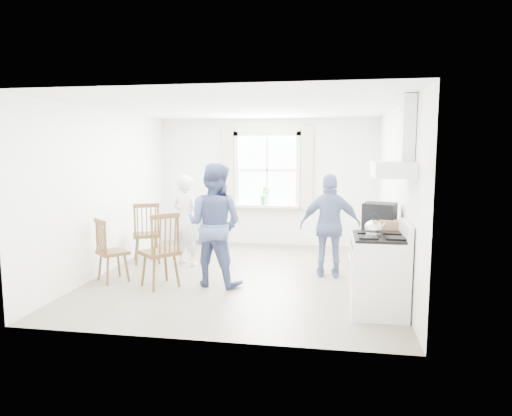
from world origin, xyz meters
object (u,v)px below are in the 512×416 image
(windsor_chair_a, at_px, (147,227))
(windsor_chair_c, at_px, (163,242))
(low_cabinet, at_px, (379,263))
(person_left, at_px, (187,220))
(stereo_stack, at_px, (380,217))
(windsor_chair_b, at_px, (105,243))
(person_mid, at_px, (214,225))
(gas_stove, at_px, (379,274))
(person_right, at_px, (330,226))

(windsor_chair_a, height_order, windsor_chair_c, windsor_chair_c)
(low_cabinet, xyz_separation_m, person_left, (-3.09, 1.17, 0.33))
(stereo_stack, bearing_deg, windsor_chair_c, -176.50)
(windsor_chair_b, xyz_separation_m, person_mid, (1.63, 0.15, 0.30))
(person_mid, bearing_deg, low_cabinet, -171.45)
(gas_stove, distance_m, windsor_chair_a, 4.15)
(windsor_chair_c, relative_size, person_right, 0.68)
(person_left, relative_size, person_right, 0.97)
(gas_stove, xyz_separation_m, person_right, (-0.60, 1.53, 0.32))
(stereo_stack, bearing_deg, windsor_chair_a, 163.45)
(windsor_chair_b, bearing_deg, low_cabinet, 0.54)
(stereo_stack, bearing_deg, person_mid, 177.03)
(windsor_chair_b, xyz_separation_m, windsor_chair_c, (0.96, -0.15, 0.08))
(low_cabinet, height_order, windsor_chair_c, windsor_chair_c)
(person_mid, bearing_deg, windsor_chair_b, 16.85)
(windsor_chair_a, bearing_deg, person_right, -5.31)
(stereo_stack, xyz_separation_m, windsor_chair_b, (-3.94, -0.03, -0.49))
(stereo_stack, bearing_deg, windsor_chair_b, -179.50)
(person_left, bearing_deg, windsor_chair_c, 116.72)
(person_right, bearing_deg, windsor_chair_b, 11.14)
(windsor_chair_c, relative_size, person_left, 0.71)
(low_cabinet, relative_size, windsor_chair_c, 0.82)
(low_cabinet, height_order, person_left, person_left)
(low_cabinet, distance_m, windsor_chair_c, 3.01)
(windsor_chair_a, bearing_deg, windsor_chair_c, -58.54)
(stereo_stack, distance_m, windsor_chair_c, 3.01)
(windsor_chair_c, distance_m, person_left, 1.37)
(windsor_chair_b, distance_m, person_mid, 1.66)
(windsor_chair_b, bearing_deg, stereo_stack, 0.50)
(stereo_stack, height_order, windsor_chair_a, stereo_stack)
(person_mid, bearing_deg, windsor_chair_a, -22.86)
(person_mid, height_order, person_right, person_mid)
(stereo_stack, relative_size, windsor_chair_c, 0.45)
(windsor_chair_b, xyz_separation_m, person_right, (3.28, 0.87, 0.21))
(person_left, distance_m, person_right, 2.45)
(windsor_chair_b, height_order, person_right, person_right)
(low_cabinet, height_order, person_right, person_right)
(windsor_chair_c, distance_m, person_mid, 0.77)
(windsor_chair_c, bearing_deg, gas_stove, -9.99)
(gas_stove, distance_m, windsor_chair_c, 2.97)
(windsor_chair_a, bearing_deg, windsor_chair_b, -97.76)
(gas_stove, height_order, person_right, person_right)
(stereo_stack, distance_m, person_right, 1.09)
(low_cabinet, distance_m, stereo_stack, 0.63)
(windsor_chair_c, relative_size, person_mid, 0.61)
(windsor_chair_a, distance_m, person_right, 3.14)
(windsor_chair_b, distance_m, person_right, 3.40)
(low_cabinet, xyz_separation_m, windsor_chair_c, (-2.99, -0.18, 0.22))
(gas_stove, xyz_separation_m, windsor_chair_a, (-3.72, 1.82, 0.17))
(windsor_chair_c, xyz_separation_m, person_right, (2.33, 1.01, 0.13))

